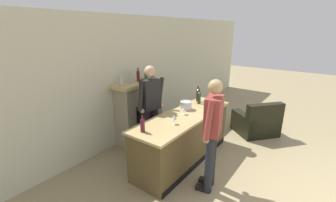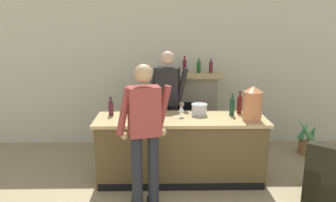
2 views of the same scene
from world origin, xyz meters
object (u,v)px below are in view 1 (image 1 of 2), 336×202
at_px(copper_dispenser, 215,92).
at_px(wine_glass_front_right, 174,117).
at_px(person_customer, 212,132).
at_px(person_bartender, 151,107).
at_px(wine_bottle_cabernet_heavy, 142,124).
at_px(armchair_black, 257,124).
at_px(fireplace_stone, 139,110).
at_px(wine_bottle_riesling_slim, 198,95).
at_px(potted_plant_corner, 199,108).
at_px(wine_bottle_burgundy_dark, 199,97).
at_px(ice_bucket_steel, 186,105).
at_px(wine_glass_front_left, 184,108).

xyz_separation_m(copper_dispenser, wine_glass_front_right, (-1.43, 0.05, -0.12)).
xyz_separation_m(person_customer, person_bartender, (0.30, 1.46, 0.01)).
distance_m(wine_bottle_cabernet_heavy, wine_glass_front_right, 0.58).
bearing_deg(armchair_black, fireplace_stone, 131.26).
bearing_deg(wine_bottle_riesling_slim, wine_glass_front_right, -167.17).
height_order(copper_dispenser, wine_glass_front_right, copper_dispenser).
bearing_deg(person_bartender, potted_plant_corner, 5.60).
height_order(copper_dispenser, wine_bottle_burgundy_dark, copper_dispenser).
distance_m(ice_bucket_steel, wine_glass_front_left, 0.29).
bearing_deg(person_bartender, wine_bottle_burgundy_dark, -31.76).
xyz_separation_m(copper_dispenser, wine_glass_front_left, (-0.96, 0.16, -0.12)).
distance_m(ice_bucket_steel, wine_bottle_riesling_slim, 0.61).
bearing_deg(person_customer, armchair_black, -0.90).
relative_size(person_bartender, wine_glass_front_left, 10.91).
bearing_deg(armchair_black, wine_bottle_cabernet_heavy, 162.27).
relative_size(potted_plant_corner, ice_bucket_steel, 2.80).
bearing_deg(person_customer, wine_glass_front_right, 89.45).
bearing_deg(wine_bottle_riesling_slim, potted_plant_corner, 26.78).
bearing_deg(wine_glass_front_left, copper_dispenser, -9.70).
height_order(wine_bottle_burgundy_dark, wine_glass_front_left, wine_bottle_burgundy_dark).
xyz_separation_m(potted_plant_corner, person_customer, (-2.73, -1.70, 0.76)).
xyz_separation_m(fireplace_stone, wine_glass_front_right, (-0.60, -1.39, 0.36)).
xyz_separation_m(armchair_black, wine_bottle_cabernet_heavy, (-3.00, 0.96, 0.79)).
distance_m(copper_dispenser, wine_glass_front_right, 1.43).
bearing_deg(potted_plant_corner, fireplace_stone, 169.80).
xyz_separation_m(person_customer, wine_glass_front_left, (0.48, 0.81, 0.06)).
height_order(person_customer, person_bartender, person_bartender).
distance_m(person_customer, copper_dispenser, 1.58).
distance_m(wine_bottle_burgundy_dark, wine_bottle_riesling_slim, 0.17).
distance_m(potted_plant_corner, ice_bucket_steel, 2.27).
bearing_deg(copper_dispenser, wine_bottle_burgundy_dark, 131.80).
bearing_deg(wine_bottle_riesling_slim, copper_dispenser, -75.75).
bearing_deg(wine_glass_front_left, fireplace_stone, 84.09).
distance_m(armchair_black, wine_bottle_cabernet_heavy, 3.25).
bearing_deg(wine_glass_front_right, wine_glass_front_left, 13.55).
xyz_separation_m(armchair_black, person_customer, (-2.47, 0.04, 0.73)).
bearing_deg(wine_glass_front_right, wine_bottle_burgundy_dark, 9.45).
distance_m(wine_bottle_burgundy_dark, wine_glass_front_left, 0.74).
relative_size(fireplace_stone, armchair_black, 1.41).
bearing_deg(wine_bottle_burgundy_dark, wine_glass_front_right, -170.55).
height_order(fireplace_stone, wine_bottle_cabernet_heavy, fireplace_stone).
xyz_separation_m(person_bartender, wine_glass_front_right, (-0.29, -0.77, 0.05)).
height_order(potted_plant_corner, wine_bottle_burgundy_dark, wine_bottle_burgundy_dark).
height_order(person_customer, copper_dispenser, person_customer).
bearing_deg(potted_plant_corner, wine_glass_front_left, -158.43).
height_order(copper_dispenser, wine_glass_front_left, copper_dispenser).
xyz_separation_m(potted_plant_corner, wine_glass_front_left, (-2.25, -0.89, 0.82)).
xyz_separation_m(armchair_black, copper_dispenser, (-1.04, 0.68, 0.91)).
xyz_separation_m(armchair_black, wine_glass_front_left, (-1.99, 0.85, 0.79)).
height_order(fireplace_stone, wine_glass_front_right, fireplace_stone).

